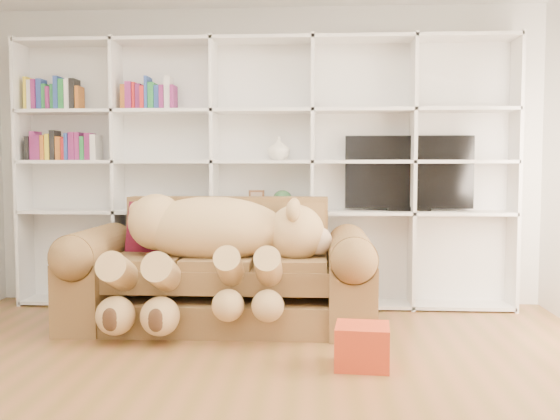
# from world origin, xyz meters

# --- Properties ---
(floor) EXTENTS (5.00, 5.00, 0.00)m
(floor) POSITION_xyz_m (0.00, 0.00, 0.00)
(floor) COLOR brown
(floor) RESTS_ON ground
(wall_back) EXTENTS (5.00, 0.02, 2.70)m
(wall_back) POSITION_xyz_m (0.00, 2.50, 1.35)
(wall_back) COLOR silver
(wall_back) RESTS_ON floor
(bookshelf) EXTENTS (4.43, 0.35, 2.40)m
(bookshelf) POSITION_xyz_m (-0.24, 2.36, 1.31)
(bookshelf) COLOR white
(bookshelf) RESTS_ON floor
(sofa) EXTENTS (2.38, 1.03, 1.00)m
(sofa) POSITION_xyz_m (-0.27, 1.64, 0.38)
(sofa) COLOR brown
(sofa) RESTS_ON floor
(teddy_bear) EXTENTS (1.68, 0.95, 0.98)m
(teddy_bear) POSITION_xyz_m (-0.33, 1.44, 0.68)
(teddy_bear) COLOR tan
(teddy_bear) RESTS_ON sofa
(throw_pillow) EXTENTS (0.48, 0.32, 0.47)m
(throw_pillow) POSITION_xyz_m (-0.85, 1.81, 0.73)
(throw_pillow) COLOR #540E21
(throw_pillow) RESTS_ON sofa
(gift_box) EXTENTS (0.36, 0.34, 0.27)m
(gift_box) POSITION_xyz_m (0.77, 0.62, 0.13)
(gift_box) COLOR #BC3619
(gift_box) RESTS_ON floor
(tv) EXTENTS (1.13, 0.18, 0.66)m
(tv) POSITION_xyz_m (1.29, 2.35, 1.19)
(tv) COLOR black
(tv) RESTS_ON bookshelf
(picture_frame) EXTENTS (0.14, 0.06, 0.17)m
(picture_frame) POSITION_xyz_m (-0.06, 2.30, 0.96)
(picture_frame) COLOR brown
(picture_frame) RESTS_ON bookshelf
(green_vase) EXTENTS (0.18, 0.18, 0.18)m
(green_vase) POSITION_xyz_m (0.17, 2.30, 0.96)
(green_vase) COLOR #2E5A35
(green_vase) RESTS_ON bookshelf
(figurine_tall) EXTENTS (0.09, 0.09, 0.14)m
(figurine_tall) POSITION_xyz_m (-0.96, 2.30, 0.93)
(figurine_tall) COLOR white
(figurine_tall) RESTS_ON bookshelf
(figurine_short) EXTENTS (0.08, 0.08, 0.11)m
(figurine_short) POSITION_xyz_m (-0.74, 2.30, 0.92)
(figurine_short) COLOR white
(figurine_short) RESTS_ON bookshelf
(snow_globe) EXTENTS (0.12, 0.12, 0.12)m
(snow_globe) POSITION_xyz_m (-0.68, 2.30, 0.93)
(snow_globe) COLOR silver
(snow_globe) RESTS_ON bookshelf
(shelf_vase) EXTENTS (0.24, 0.24, 0.21)m
(shelf_vase) POSITION_xyz_m (0.14, 2.30, 1.42)
(shelf_vase) COLOR white
(shelf_vase) RESTS_ON bookshelf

